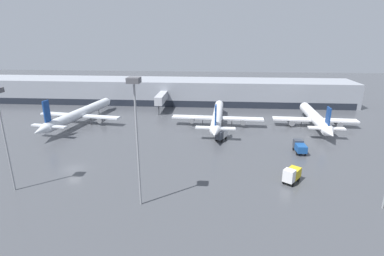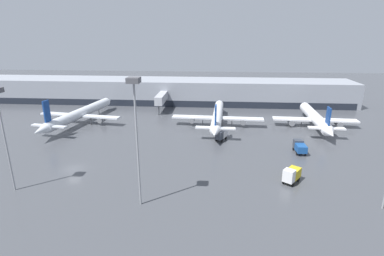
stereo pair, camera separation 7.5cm
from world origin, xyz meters
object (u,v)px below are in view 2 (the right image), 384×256
at_px(parked_jet_0, 217,116).
at_px(service_truck_3, 300,146).
at_px(parked_jet_2, 315,118).
at_px(parked_jet_1, 80,114).
at_px(service_truck_1, 221,134).
at_px(apron_light_mast_0, 135,109).
at_px(service_truck_0, 292,174).

height_order(parked_jet_0, service_truck_3, parked_jet_0).
height_order(parked_jet_0, parked_jet_2, parked_jet_0).
relative_size(parked_jet_1, service_truck_3, 8.12).
xyz_separation_m(parked_jet_0, service_truck_1, (1.01, -12.05, -1.42)).
bearing_deg(service_truck_3, parked_jet_1, 71.18).
distance_m(parked_jet_1, apron_light_mast_0, 53.40).
bearing_deg(apron_light_mast_0, service_truck_0, 19.86).
distance_m(parked_jet_1, parked_jet_2, 69.89).
relative_size(service_truck_1, apron_light_mast_0, 0.23).
xyz_separation_m(parked_jet_1, service_truck_1, (42.49, -11.76, -1.41)).
bearing_deg(parked_jet_0, apron_light_mast_0, 166.66).
bearing_deg(parked_jet_0, service_truck_3, -132.73).
distance_m(parked_jet_2, service_truck_0, 38.51).
bearing_deg(service_truck_1, parked_jet_0, -150.02).
distance_m(parked_jet_0, service_truck_1, 12.18).
height_order(parked_jet_2, apron_light_mast_0, apron_light_mast_0).
xyz_separation_m(service_truck_3, apron_light_mast_0, (-31.11, -24.15, 14.33)).
distance_m(parked_jet_0, parked_jet_1, 41.48).
distance_m(parked_jet_2, service_truck_1, 30.63).
bearing_deg(apron_light_mast_0, service_truck_3, 37.82).
bearing_deg(parked_jet_1, parked_jet_2, -79.82).
xyz_separation_m(parked_jet_1, apron_light_mast_0, (29.14, -42.86, 12.86)).
relative_size(service_truck_0, apron_light_mast_0, 0.22).
bearing_deg(parked_jet_2, service_truck_0, 159.94).
relative_size(parked_jet_0, service_truck_3, 7.44).
bearing_deg(service_truck_0, apron_light_mast_0, -34.07).
height_order(parked_jet_1, parked_jet_2, parked_jet_1).
height_order(parked_jet_2, service_truck_1, parked_jet_2).
distance_m(parked_jet_2, apron_light_mast_0, 61.99).
xyz_separation_m(service_truck_0, service_truck_1, (-12.47, 21.77, -0.09)).
height_order(parked_jet_0, service_truck_0, parked_jet_0).
bearing_deg(apron_light_mast_0, service_truck_1, 66.75).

